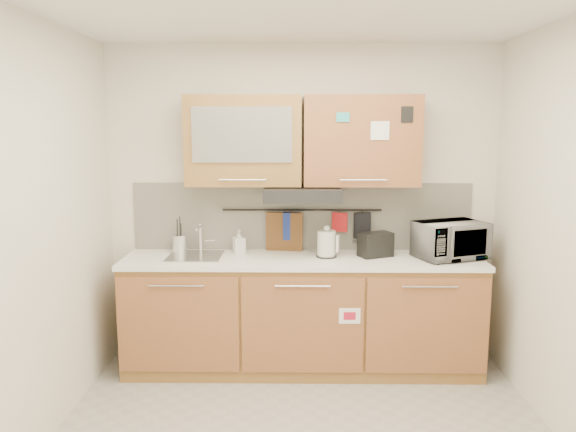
{
  "coord_description": "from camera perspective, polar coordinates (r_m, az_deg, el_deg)",
  "views": [
    {
      "loc": [
        -0.06,
        -3.13,
        1.94
      ],
      "look_at": [
        -0.11,
        1.05,
        1.27
      ],
      "focal_mm": 35.0,
      "sensor_mm": 36.0,
      "label": 1
    }
  ],
  "objects": [
    {
      "name": "dark_pouch",
      "position": [
        4.66,
        7.54,
        -0.97
      ],
      "size": [
        0.14,
        0.06,
        0.21
      ],
      "primitive_type": "cube",
      "rotation": [
        0.0,
        0.0,
        0.13
      ],
      "color": "black",
      "rests_on": "utensil_rail"
    },
    {
      "name": "utensil_rail",
      "position": [
        4.63,
        1.44,
        0.62
      ],
      "size": [
        1.3,
        0.02,
        0.02
      ],
      "primitive_type": "cylinder",
      "rotation": [
        0.0,
        1.57,
        0.0
      ],
      "color": "black",
      "rests_on": "backsplash"
    },
    {
      "name": "upper_cabinets",
      "position": [
        4.45,
        1.42,
        7.66
      ],
      "size": [
        1.82,
        0.37,
        0.7
      ],
      "color": "olive",
      "rests_on": "wall_back"
    },
    {
      "name": "countertop",
      "position": [
        4.44,
        1.46,
        -4.48
      ],
      "size": [
        2.82,
        0.62,
        0.04
      ],
      "primitive_type": "cube",
      "color": "white",
      "rests_on": "base_cabinet"
    },
    {
      "name": "microwave",
      "position": [
        4.56,
        16.17,
        -2.37
      ],
      "size": [
        0.61,
        0.52,
        0.29
      ],
      "primitive_type": "imported",
      "rotation": [
        0.0,
        0.0,
        0.38
      ],
      "color": "#999999",
      "rests_on": "countertop"
    },
    {
      "name": "utensil_crock",
      "position": [
        4.66,
        -10.92,
        -2.77
      ],
      "size": [
        0.13,
        0.13,
        0.3
      ],
      "rotation": [
        0.0,
        0.0,
        -0.1
      ],
      "color": "silver",
      "rests_on": "countertop"
    },
    {
      "name": "base_cabinet",
      "position": [
        4.58,
        1.43,
        -10.5
      ],
      "size": [
        2.8,
        0.64,
        0.88
      ],
      "color": "olive",
      "rests_on": "floor"
    },
    {
      "name": "ceiling",
      "position": [
        3.19,
        1.87,
        20.98
      ],
      "size": [
        3.2,
        3.2,
        0.0
      ],
      "primitive_type": "plane",
      "rotation": [
        3.14,
        0.0,
        0.0
      ],
      "color": "white",
      "rests_on": "wall_back"
    },
    {
      "name": "oven_mitt",
      "position": [
        4.63,
        0.32,
        -1.05
      ],
      "size": [
        0.14,
        0.04,
        0.23
      ],
      "primitive_type": "cube",
      "rotation": [
        0.0,
        0.0,
        0.04
      ],
      "color": "navy",
      "rests_on": "utensil_rail"
    },
    {
      "name": "toaster",
      "position": [
        4.5,
        8.88,
        -2.86
      ],
      "size": [
        0.29,
        0.24,
        0.19
      ],
      "rotation": [
        0.0,
        0.0,
        0.42
      ],
      "color": "black",
      "rests_on": "countertop"
    },
    {
      "name": "kettle",
      "position": [
        4.44,
        3.94,
        -2.91
      ],
      "size": [
        0.19,
        0.19,
        0.25
      ],
      "rotation": [
        0.0,
        0.0,
        -0.36
      ],
      "color": "silver",
      "rests_on": "countertop"
    },
    {
      "name": "sink",
      "position": [
        4.52,
        -9.39,
        -4.04
      ],
      "size": [
        0.42,
        0.4,
        0.26
      ],
      "color": "silver",
      "rests_on": "countertop"
    },
    {
      "name": "wall_left",
      "position": [
        3.54,
        -25.11,
        -2.21
      ],
      "size": [
        0.0,
        3.0,
        3.0
      ],
      "primitive_type": "plane",
      "rotation": [
        1.57,
        0.0,
        1.57
      ],
      "color": "silver",
      "rests_on": "ground"
    },
    {
      "name": "backsplash",
      "position": [
        4.67,
        1.43,
        -0.04
      ],
      "size": [
        2.8,
        0.02,
        0.56
      ],
      "primitive_type": "cube",
      "color": "silver",
      "rests_on": "countertop"
    },
    {
      "name": "wall_back",
      "position": [
        4.67,
        1.43,
        1.19
      ],
      "size": [
        3.2,
        0.0,
        3.2
      ],
      "primitive_type": "plane",
      "rotation": [
        1.57,
        0.0,
        0.0
      ],
      "color": "silver",
      "rests_on": "ground"
    },
    {
      "name": "pot_holder",
      "position": [
        4.64,
        5.28,
        -0.63
      ],
      "size": [
        0.13,
        0.07,
        0.16
      ],
      "primitive_type": "cube",
      "rotation": [
        0.0,
        0.0,
        -0.38
      ],
      "color": "red",
      "rests_on": "utensil_rail"
    },
    {
      "name": "soap_bottle",
      "position": [
        4.58,
        -4.99,
        -2.6
      ],
      "size": [
        0.11,
        0.12,
        0.19
      ],
      "primitive_type": "imported",
      "rotation": [
        0.0,
        0.0,
        0.38
      ],
      "color": "#999999",
      "rests_on": "countertop"
    },
    {
      "name": "cutting_board",
      "position": [
        4.65,
        -0.38,
        -1.95
      ],
      "size": [
        0.31,
        0.06,
        0.38
      ],
      "primitive_type": "cube",
      "rotation": [
        0.0,
        0.0,
        -0.12
      ],
      "color": "brown",
      "rests_on": "utensil_rail"
    },
    {
      "name": "range_hood",
      "position": [
        4.41,
        1.47,
        2.29
      ],
      "size": [
        0.6,
        0.46,
        0.1
      ],
      "primitive_type": "cube",
      "color": "black",
      "rests_on": "upper_cabinets"
    }
  ]
}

